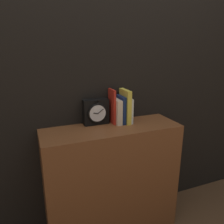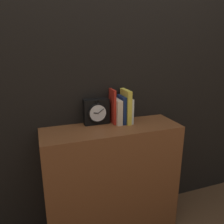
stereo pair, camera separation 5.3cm
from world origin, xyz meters
The scene contains 8 objects.
wall_back centered at (0.00, 0.18, 1.30)m, with size 6.00×0.05×2.60m.
bookshelf centered at (0.00, 0.00, 0.42)m, with size 0.97×0.32×0.85m.
clock centered at (-0.08, 0.11, 0.94)m, with size 0.18×0.08×0.19m.
book_slot0_red centered at (0.04, 0.09, 0.97)m, with size 0.02×0.11×0.25m.
book_slot1_cream centered at (0.06, 0.08, 0.94)m, with size 0.04×0.14×0.18m.
book_slot2_navy centered at (0.10, 0.08, 0.95)m, with size 0.02×0.14×0.20m.
book_slot3_yellow centered at (0.13, 0.07, 0.97)m, with size 0.03×0.15×0.24m.
book_slot4_white centered at (0.16, 0.08, 0.94)m, with size 0.02×0.15×0.18m.
Camera 1 is at (-0.52, -1.32, 1.38)m, focal length 35.00 mm.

